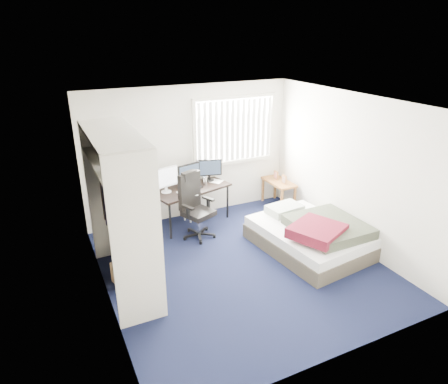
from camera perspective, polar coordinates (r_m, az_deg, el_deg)
The scene contains 10 objects.
ground at distance 6.29m, azimuth 2.55°, elevation -10.44°, with size 4.20×4.20×0.00m, color black.
room_shell at distance 5.62m, azimuth 2.81°, elevation 2.62°, with size 4.20×4.20×4.20m.
window_assembly at distance 7.73m, azimuth 1.53°, elevation 8.81°, with size 1.72×0.09×1.32m.
closet at distance 5.40m, azimuth -14.46°, elevation -0.76°, with size 0.64×1.84×2.22m.
desk at distance 7.33m, azimuth -4.86°, elevation 0.94°, with size 1.55×1.02×1.17m.
office_chair at distance 6.96m, azimuth -4.10°, elevation -2.89°, with size 0.72×0.72×1.17m.
footstool at distance 7.65m, azimuth -4.68°, elevation -2.68°, with size 0.36×0.33×0.24m.
nightstand at distance 8.20m, azimuth 7.84°, elevation 1.13°, with size 0.40×0.79×0.72m.
bed at distance 6.74m, azimuth 12.41°, elevation -6.00°, with size 1.58×1.99×0.61m.
pine_box at distance 6.04m, azimuth -13.37°, elevation -10.87°, with size 0.42×0.32×0.32m, color tan.
Camera 1 is at (-2.53, -4.65, 3.39)m, focal length 32.00 mm.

